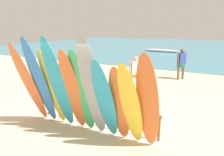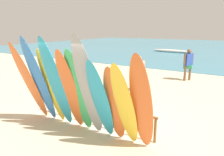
% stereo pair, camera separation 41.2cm
% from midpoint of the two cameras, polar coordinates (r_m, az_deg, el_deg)
% --- Properties ---
extents(ground, '(60.00, 60.00, 0.00)m').
position_cam_midpoint_polar(ground, '(19.23, 17.75, 4.46)').
color(ground, beige).
extents(ocean_water, '(60.00, 40.00, 0.02)m').
position_cam_midpoint_polar(ocean_water, '(34.27, 22.43, 7.86)').
color(ocean_water, teal).
rests_on(ocean_water, ground).
extents(surfboard_rack, '(3.90, 0.07, 0.70)m').
position_cam_midpoint_polar(surfboard_rack, '(6.18, -6.37, -8.05)').
color(surfboard_rack, brown).
rests_on(surfboard_rack, ground).
extents(surfboard_orange_0, '(0.62, 1.08, 2.49)m').
position_cam_midpoint_polar(surfboard_orange_0, '(6.59, -23.47, -1.57)').
color(surfboard_orange_0, orange).
rests_on(surfboard_orange_0, ground).
extents(surfboard_blue_1, '(0.52, 1.07, 2.66)m').
position_cam_midpoint_polar(surfboard_blue_1, '(6.26, -20.95, -1.29)').
color(surfboard_blue_1, '#337AD1').
rests_on(surfboard_blue_1, ground).
extents(surfboard_yellow_2, '(0.56, 0.84, 2.33)m').
position_cam_midpoint_polar(surfboard_yellow_2, '(6.21, -17.99, -2.75)').
color(surfboard_yellow_2, yellow).
rests_on(surfboard_yellow_2, ground).
extents(surfboard_teal_3, '(0.56, 1.00, 2.67)m').
position_cam_midpoint_polar(surfboard_teal_3, '(5.83, -16.53, -1.94)').
color(surfboard_teal_3, '#289EC6').
rests_on(surfboard_teal_3, ground).
extents(surfboard_orange_4, '(0.57, 0.94, 2.37)m').
position_cam_midpoint_polar(surfboard_orange_4, '(5.65, -12.79, -3.80)').
color(surfboard_orange_4, orange).
rests_on(surfboard_orange_4, ground).
extents(surfboard_green_5, '(0.57, 0.83, 2.38)m').
position_cam_midpoint_polar(surfboard_green_5, '(5.52, -10.40, -4.02)').
color(surfboard_green_5, '#38B266').
rests_on(surfboard_green_5, ground).
extents(surfboard_grey_6, '(0.58, 0.95, 2.75)m').
position_cam_midpoint_polar(surfboard_grey_6, '(5.19, -7.79, -2.97)').
color(surfboard_grey_6, '#999EA3').
rests_on(surfboard_grey_6, ground).
extents(surfboard_teal_7, '(0.53, 0.94, 2.18)m').
position_cam_midpoint_polar(surfboard_teal_7, '(5.10, -4.19, -6.49)').
color(surfboard_teal_7, '#289EC6').
rests_on(surfboard_teal_7, ground).
extents(surfboard_orange_8, '(0.50, 0.72, 2.04)m').
position_cam_midpoint_polar(surfboard_orange_8, '(5.06, -0.28, -7.53)').
color(surfboard_orange_8, orange).
rests_on(surfboard_orange_8, ground).
extents(surfboard_yellow_9, '(0.59, 0.99, 2.18)m').
position_cam_midpoint_polar(surfboard_yellow_9, '(4.80, 2.67, -7.85)').
color(surfboard_yellow_9, yellow).
rests_on(surfboard_yellow_9, ground).
extents(surfboard_orange_10, '(0.51, 0.85, 2.39)m').
position_cam_midpoint_polar(surfboard_orange_10, '(4.66, 7.33, -7.18)').
color(surfboard_orange_10, orange).
rests_on(surfboard_orange_10, ground).
extents(beachgoer_by_water, '(0.42, 0.52, 1.62)m').
position_cam_midpoint_polar(beachgoer_by_water, '(9.51, 5.10, 1.96)').
color(beachgoer_by_water, tan).
rests_on(beachgoer_by_water, ground).
extents(beachgoer_midbeach, '(0.45, 0.56, 1.73)m').
position_cam_midpoint_polar(beachgoer_midbeach, '(12.14, 17.62, 4.23)').
color(beachgoer_midbeach, brown).
rests_on(beachgoer_midbeach, ground).
extents(beach_chair_red, '(0.51, 0.71, 0.81)m').
position_cam_midpoint_polar(beach_chair_red, '(9.53, -12.34, -1.39)').
color(beach_chair_red, '#B7B7BC').
rests_on(beach_chair_red, ground).
extents(distant_boat, '(4.70, 1.07, 0.37)m').
position_cam_midpoint_polar(distant_boat, '(25.98, 12.88, 7.37)').
color(distant_boat, silver).
rests_on(distant_boat, ground).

